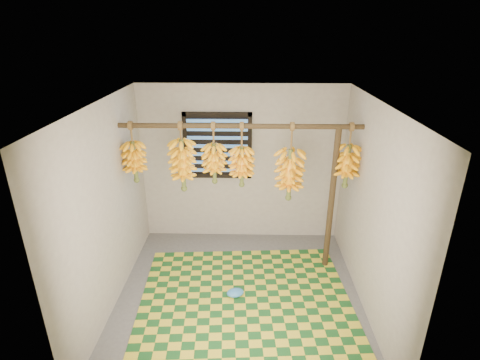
{
  "coord_description": "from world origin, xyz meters",
  "views": [
    {
      "loc": [
        0.1,
        -3.76,
        3.14
      ],
      "look_at": [
        0.0,
        0.55,
        1.35
      ],
      "focal_mm": 28.0,
      "sensor_mm": 36.0,
      "label": 1
    }
  ],
  "objects_px": {
    "woven_mat": "(245,297)",
    "banana_bunch_f": "(347,166)",
    "banana_bunch_d": "(242,167)",
    "banana_bunch_e": "(290,175)",
    "support_post": "(331,201)",
    "banana_bunch_b": "(183,165)",
    "plastic_bag": "(235,293)",
    "banana_bunch_c": "(214,163)",
    "banana_bunch_a": "(135,162)"
  },
  "relations": [
    {
      "from": "woven_mat",
      "to": "banana_bunch_c",
      "type": "height_order",
      "value": "banana_bunch_c"
    },
    {
      "from": "banana_bunch_a",
      "to": "banana_bunch_c",
      "type": "bearing_deg",
      "value": 0.0
    },
    {
      "from": "support_post",
      "to": "banana_bunch_b",
      "type": "distance_m",
      "value": 2.0
    },
    {
      "from": "support_post",
      "to": "banana_bunch_f",
      "type": "xyz_separation_m",
      "value": [
        0.15,
        0.0,
        0.49
      ]
    },
    {
      "from": "banana_bunch_c",
      "to": "banana_bunch_d",
      "type": "relative_size",
      "value": 0.95
    },
    {
      "from": "woven_mat",
      "to": "banana_bunch_d",
      "type": "xyz_separation_m",
      "value": [
        -0.06,
        0.72,
        1.47
      ]
    },
    {
      "from": "woven_mat",
      "to": "plastic_bag",
      "type": "xyz_separation_m",
      "value": [
        -0.12,
        0.02,
        0.05
      ]
    },
    {
      "from": "plastic_bag",
      "to": "banana_bunch_f",
      "type": "height_order",
      "value": "banana_bunch_f"
    },
    {
      "from": "plastic_bag",
      "to": "banana_bunch_d",
      "type": "relative_size",
      "value": 0.26
    },
    {
      "from": "support_post",
      "to": "banana_bunch_c",
      "type": "relative_size",
      "value": 2.49
    },
    {
      "from": "woven_mat",
      "to": "banana_bunch_f",
      "type": "distance_m",
      "value": 2.09
    },
    {
      "from": "support_post",
      "to": "banana_bunch_e",
      "type": "bearing_deg",
      "value": 180.0
    },
    {
      "from": "woven_mat",
      "to": "support_post",
      "type": "bearing_deg",
      "value": 32.81
    },
    {
      "from": "support_post",
      "to": "banana_bunch_f",
      "type": "bearing_deg",
      "value": 0.0
    },
    {
      "from": "banana_bunch_b",
      "to": "banana_bunch_e",
      "type": "bearing_deg",
      "value": 0.0
    },
    {
      "from": "support_post",
      "to": "plastic_bag",
      "type": "height_order",
      "value": "support_post"
    },
    {
      "from": "banana_bunch_c",
      "to": "banana_bunch_f",
      "type": "bearing_deg",
      "value": 0.0
    },
    {
      "from": "support_post",
      "to": "banana_bunch_f",
      "type": "distance_m",
      "value": 0.51
    },
    {
      "from": "plastic_bag",
      "to": "banana_bunch_a",
      "type": "height_order",
      "value": "banana_bunch_a"
    },
    {
      "from": "woven_mat",
      "to": "plastic_bag",
      "type": "relative_size",
      "value": 11.76
    },
    {
      "from": "banana_bunch_a",
      "to": "banana_bunch_d",
      "type": "relative_size",
      "value": 0.94
    },
    {
      "from": "banana_bunch_c",
      "to": "woven_mat",
      "type": "bearing_deg",
      "value": -60.49
    },
    {
      "from": "banana_bunch_b",
      "to": "woven_mat",
      "type": "bearing_deg",
      "value": -41.62
    },
    {
      "from": "woven_mat",
      "to": "banana_bunch_a",
      "type": "height_order",
      "value": "banana_bunch_a"
    },
    {
      "from": "woven_mat",
      "to": "plastic_bag",
      "type": "bearing_deg",
      "value": 169.21
    },
    {
      "from": "woven_mat",
      "to": "banana_bunch_c",
      "type": "relative_size",
      "value": 3.2
    },
    {
      "from": "banana_bunch_f",
      "to": "woven_mat",
      "type": "bearing_deg",
      "value": -150.38
    },
    {
      "from": "banana_bunch_c",
      "to": "banana_bunch_d",
      "type": "xyz_separation_m",
      "value": [
        0.35,
        0.0,
        -0.04
      ]
    },
    {
      "from": "woven_mat",
      "to": "banana_bunch_f",
      "type": "bearing_deg",
      "value": 29.62
    },
    {
      "from": "support_post",
      "to": "banana_bunch_b",
      "type": "relative_size",
      "value": 2.2
    },
    {
      "from": "banana_bunch_a",
      "to": "banana_bunch_b",
      "type": "xyz_separation_m",
      "value": [
        0.61,
        0.0,
        -0.04
      ]
    },
    {
      "from": "banana_bunch_b",
      "to": "banana_bunch_f",
      "type": "xyz_separation_m",
      "value": [
        2.09,
        0.0,
        0.01
      ]
    },
    {
      "from": "plastic_bag",
      "to": "banana_bunch_c",
      "type": "distance_m",
      "value": 1.64
    },
    {
      "from": "support_post",
      "to": "banana_bunch_b",
      "type": "bearing_deg",
      "value": 180.0
    },
    {
      "from": "banana_bunch_d",
      "to": "banana_bunch_e",
      "type": "distance_m",
      "value": 0.62
    },
    {
      "from": "banana_bunch_b",
      "to": "support_post",
      "type": "bearing_deg",
      "value": 0.0
    },
    {
      "from": "banana_bunch_b",
      "to": "banana_bunch_f",
      "type": "height_order",
      "value": "same"
    },
    {
      "from": "banana_bunch_a",
      "to": "plastic_bag",
      "type": "bearing_deg",
      "value": -28.22
    },
    {
      "from": "plastic_bag",
      "to": "banana_bunch_a",
      "type": "relative_size",
      "value": 0.27
    },
    {
      "from": "banana_bunch_c",
      "to": "banana_bunch_e",
      "type": "xyz_separation_m",
      "value": [
        0.96,
        0.0,
        -0.15
      ]
    },
    {
      "from": "woven_mat",
      "to": "banana_bunch_b",
      "type": "distance_m",
      "value": 1.84
    },
    {
      "from": "woven_mat",
      "to": "banana_bunch_b",
      "type": "bearing_deg",
      "value": 138.38
    },
    {
      "from": "woven_mat",
      "to": "banana_bunch_f",
      "type": "xyz_separation_m",
      "value": [
        1.27,
        0.72,
        1.49
      ]
    },
    {
      "from": "support_post",
      "to": "banana_bunch_a",
      "type": "bearing_deg",
      "value": 180.0
    },
    {
      "from": "banana_bunch_b",
      "to": "banana_bunch_f",
      "type": "bearing_deg",
      "value": 0.0
    },
    {
      "from": "banana_bunch_d",
      "to": "support_post",
      "type": "bearing_deg",
      "value": 0.0
    },
    {
      "from": "banana_bunch_b",
      "to": "banana_bunch_e",
      "type": "distance_m",
      "value": 1.37
    },
    {
      "from": "support_post",
      "to": "plastic_bag",
      "type": "relative_size",
      "value": 9.17
    },
    {
      "from": "banana_bunch_f",
      "to": "banana_bunch_b",
      "type": "bearing_deg",
      "value": 180.0
    },
    {
      "from": "woven_mat",
      "to": "banana_bunch_c",
      "type": "distance_m",
      "value": 1.72
    }
  ]
}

